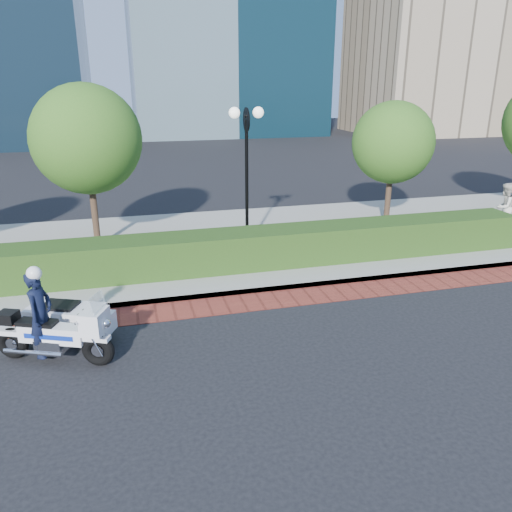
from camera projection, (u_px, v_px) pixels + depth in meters
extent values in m
plane|color=black|center=(260.00, 332.00, 10.63)|extent=(120.00, 120.00, 0.00)
cube|color=maroon|center=(244.00, 303.00, 11.99)|extent=(60.00, 1.00, 0.01)
cube|color=gray|center=(211.00, 244.00, 16.07)|extent=(60.00, 8.00, 0.15)
cube|color=#193411|center=(226.00, 251.00, 13.69)|extent=(18.00, 1.20, 1.00)
cylinder|color=black|center=(247.00, 243.00, 15.51)|extent=(0.30, 0.30, 0.30)
cylinder|color=black|center=(247.00, 184.00, 14.90)|extent=(0.10, 0.10, 3.70)
cylinder|color=black|center=(246.00, 120.00, 14.28)|extent=(0.04, 0.70, 0.70)
sphere|color=white|center=(234.00, 113.00, 14.13)|extent=(0.32, 0.32, 0.32)
sphere|color=white|center=(258.00, 112.00, 14.30)|extent=(0.32, 0.32, 0.32)
cylinder|color=#332319|center=(95.00, 213.00, 15.30)|extent=(0.20, 0.20, 2.17)
sphere|color=#1D5715|center=(87.00, 139.00, 14.57)|extent=(3.20, 3.20, 3.20)
cylinder|color=#332319|center=(388.00, 198.00, 17.76)|extent=(0.20, 0.20, 1.92)
sphere|color=#1D5715|center=(393.00, 143.00, 17.11)|extent=(2.80, 2.80, 2.80)
torus|color=black|center=(13.00, 343.00, 9.53)|extent=(0.66, 0.43, 0.64)
torus|color=black|center=(98.00, 350.00, 9.28)|extent=(0.66, 0.43, 0.64)
cube|color=silver|center=(53.00, 333.00, 9.31)|extent=(1.27, 0.78, 0.33)
cube|color=silver|center=(52.00, 344.00, 9.39)|extent=(0.64, 0.57, 0.27)
cube|color=silver|center=(95.00, 321.00, 9.08)|extent=(0.57, 0.64, 0.43)
cube|color=silver|center=(98.00, 305.00, 8.96)|extent=(0.30, 0.49, 0.39)
cube|color=black|center=(37.00, 323.00, 9.29)|extent=(0.78, 0.55, 0.10)
cube|color=black|center=(8.00, 317.00, 9.34)|extent=(0.43, 0.42, 0.21)
cube|color=silver|center=(66.00, 319.00, 10.14)|extent=(1.64, 1.21, 0.53)
cube|color=black|center=(60.00, 305.00, 10.06)|extent=(0.81, 0.71, 0.08)
torus|color=black|center=(74.00, 319.00, 10.67)|extent=(0.50, 0.33, 0.48)
imported|color=black|center=(40.00, 314.00, 9.21)|extent=(0.61, 0.71, 1.66)
sphere|color=white|center=(34.00, 273.00, 8.94)|extent=(0.27, 0.27, 0.27)
imported|color=beige|center=(504.00, 207.00, 17.04)|extent=(0.98, 0.88, 1.66)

